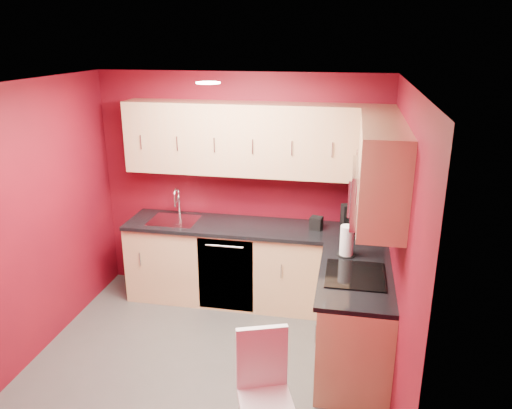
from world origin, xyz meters
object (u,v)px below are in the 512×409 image
(napkin_holder, at_px, (316,223))
(paper_towel, at_px, (347,241))
(sink, at_px, (174,217))
(dining_chair, at_px, (266,397))
(coffee_maker, at_px, (353,221))
(microwave, at_px, (376,192))

(napkin_holder, height_order, paper_towel, paper_towel)
(sink, bearing_deg, dining_chair, -56.37)
(napkin_holder, relative_size, dining_chair, 0.14)
(coffee_maker, distance_m, napkin_holder, 0.41)
(microwave, bearing_deg, coffee_maker, 99.37)
(coffee_maker, bearing_deg, dining_chair, -127.70)
(coffee_maker, bearing_deg, napkin_holder, 139.65)
(microwave, relative_size, dining_chair, 0.83)
(microwave, distance_m, dining_chair, 1.77)
(microwave, relative_size, napkin_holder, 5.75)
(microwave, xyz_separation_m, sink, (-2.09, 1.00, -0.72))
(microwave, xyz_separation_m, napkin_holder, (-0.53, 1.03, -0.68))
(microwave, height_order, dining_chair, microwave)
(paper_towel, bearing_deg, coffee_maker, 84.00)
(sink, bearing_deg, paper_towel, -17.57)
(sink, distance_m, napkin_holder, 1.57)
(napkin_holder, height_order, dining_chair, napkin_holder)
(coffee_maker, xyz_separation_m, napkin_holder, (-0.38, 0.12, -0.09))
(paper_towel, distance_m, dining_chair, 1.69)
(napkin_holder, distance_m, dining_chair, 2.20)
(paper_towel, bearing_deg, sink, 162.43)
(coffee_maker, height_order, paper_towel, coffee_maker)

